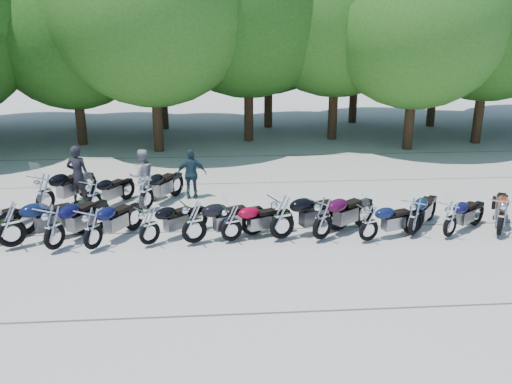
{
  "coord_description": "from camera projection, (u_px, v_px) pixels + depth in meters",
  "views": [
    {
      "loc": [
        -1.07,
        -12.48,
        5.58
      ],
      "look_at": [
        0.0,
        1.5,
        1.1
      ],
      "focal_mm": 38.0,
      "sensor_mm": 36.0,
      "label": 1
    }
  ],
  "objects": [
    {
      "name": "motorcycle_7",
      "position": [
        282.0,
        216.0,
        14.06
      ],
      "size": [
        2.59,
        1.63,
        1.41
      ],
      "primitive_type": null,
      "rotation": [
        0.0,
        0.0,
        1.95
      ],
      "color": "black",
      "rests_on": "ground"
    },
    {
      "name": "motorcycle_12",
      "position": [
        501.0,
        215.0,
        14.35
      ],
      "size": [
        1.65,
        2.29,
        1.26
      ],
      "primitive_type": null,
      "rotation": [
        0.0,
        0.0,
        2.65
      ],
      "color": "maroon",
      "rests_on": "ground"
    },
    {
      "name": "tree_12",
      "position": [
        269.0,
        16.0,
        27.66
      ],
      "size": [
        7.88,
        7.88,
        9.67
      ],
      "color": "#3A2614",
      "rests_on": "ground"
    },
    {
      "name": "motorcycle_11",
      "position": [
        451.0,
        218.0,
        14.28
      ],
      "size": [
        2.0,
        1.75,
        1.16
      ],
      "primitive_type": null,
      "rotation": [
        0.0,
        0.0,
        2.23
      ],
      "color": "#0D0C36",
      "rests_on": "ground"
    },
    {
      "name": "tree_6",
      "position": [
        419.0,
        13.0,
        22.68
      ],
      "size": [
        8.0,
        8.0,
        9.82
      ],
      "color": "#3A2614",
      "rests_on": "ground"
    },
    {
      "name": "tree_11",
      "position": [
        159.0,
        21.0,
        27.29
      ],
      "size": [
        7.56,
        7.56,
        9.28
      ],
      "color": "#3A2614",
      "rests_on": "ground"
    },
    {
      "name": "rider_1",
      "position": [
        142.0,
        176.0,
        17.15
      ],
      "size": [
        1.02,
        0.92,
        1.71
      ],
      "primitive_type": "imported",
      "rotation": [
        0.0,
        0.0,
        3.55
      ],
      "color": "#9E9EA1",
      "rests_on": "ground"
    },
    {
      "name": "tree_2",
      "position": [
        71.0,
        26.0,
        23.68
      ],
      "size": [
        7.31,
        7.31,
        8.97
      ],
      "color": "#3A2614",
      "rests_on": "ground"
    },
    {
      "name": "tree_7",
      "position": [
        493.0,
        0.0,
        23.69
      ],
      "size": [
        8.79,
        8.79,
        10.79
      ],
      "color": "#3A2614",
      "rests_on": "ground"
    },
    {
      "name": "tree_3",
      "position": [
        151.0,
        0.0,
        22.12
      ],
      "size": [
        8.7,
        8.7,
        10.67
      ],
      "color": "#3A2614",
      "rests_on": "ground"
    },
    {
      "name": "motorcycle_9",
      "position": [
        369.0,
        222.0,
        14.0
      ],
      "size": [
        2.12,
        1.3,
        1.15
      ],
      "primitive_type": null,
      "rotation": [
        0.0,
        0.0,
        1.93
      ],
      "color": "#0C1538",
      "rests_on": "ground"
    },
    {
      "name": "motorcycle_6",
      "position": [
        232.0,
        222.0,
        13.99
      ],
      "size": [
        2.15,
        1.34,
        1.16
      ],
      "primitive_type": null,
      "rotation": [
        0.0,
        0.0,
        1.95
      ],
      "color": "maroon",
      "rests_on": "ground"
    },
    {
      "name": "tree_14",
      "position": [
        441.0,
        14.0,
        27.91
      ],
      "size": [
        8.02,
        8.02,
        9.84
      ],
      "color": "#3A2614",
      "rests_on": "ground"
    },
    {
      "name": "motorcycle_8",
      "position": [
        323.0,
        217.0,
        14.06
      ],
      "size": [
        2.34,
        1.99,
        1.34
      ],
      "primitive_type": null,
      "rotation": [
        0.0,
        0.0,
        2.21
      ],
      "color": "#3A0725",
      "rests_on": "ground"
    },
    {
      "name": "motorcycle_14",
      "position": [
        44.0,
        192.0,
        16.05
      ],
      "size": [
        1.87,
        2.5,
        1.39
      ],
      "primitive_type": null,
      "rotation": [
        0.0,
        0.0,
        2.62
      ],
      "color": "black",
      "rests_on": "ground"
    },
    {
      "name": "motorcycle_2",
      "position": [
        53.0,
        226.0,
        13.44
      ],
      "size": [
        1.77,
        2.46,
        1.36
      ],
      "primitive_type": null,
      "rotation": [
        0.0,
        0.0,
        2.65
      ],
      "color": "#0B0B33",
      "rests_on": "ground"
    },
    {
      "name": "ground",
      "position": [
        261.0,
        252.0,
        13.63
      ],
      "size": [
        90.0,
        90.0,
        0.0
      ],
      "primitive_type": "plane",
      "color": "gray",
      "rests_on": "ground"
    },
    {
      "name": "tree_10",
      "position": [
        70.0,
        18.0,
        27.43
      ],
      "size": [
        7.78,
        7.78,
        9.55
      ],
      "color": "#3A2614",
      "rests_on": "ground"
    },
    {
      "name": "tree_13",
      "position": [
        358.0,
        10.0,
        28.87
      ],
      "size": [
        8.31,
        8.31,
        10.2
      ],
      "color": "#3A2614",
      "rests_on": "ground"
    },
    {
      "name": "motorcycle_3",
      "position": [
        92.0,
        227.0,
        13.49
      ],
      "size": [
        1.73,
        2.28,
        1.27
      ],
      "primitive_type": null,
      "rotation": [
        0.0,
        0.0,
        2.61
      ],
      "color": "#0B0E34",
      "rests_on": "ground"
    },
    {
      "name": "rider_2",
      "position": [
        192.0,
        174.0,
        17.44
      ],
      "size": [
        0.98,
        0.44,
        1.65
      ],
      "primitive_type": "imported",
      "rotation": [
        0.0,
        0.0,
        3.18
      ],
      "color": "#1C323B",
      "rests_on": "ground"
    },
    {
      "name": "motorcycle_16",
      "position": [
        146.0,
        191.0,
        16.29
      ],
      "size": [
        1.72,
        2.38,
        1.31
      ],
      "primitive_type": null,
      "rotation": [
        0.0,
        0.0,
        2.65
      ],
      "color": "black",
      "rests_on": "ground"
    },
    {
      "name": "motorcycle_10",
      "position": [
        414.0,
        216.0,
        14.38
      ],
      "size": [
        1.83,
        2.09,
        1.21
      ],
      "primitive_type": null,
      "rotation": [
        0.0,
        0.0,
        2.48
      ],
      "color": "#0C1C35",
      "rests_on": "ground"
    },
    {
      "name": "motorcycle_15",
      "position": [
        93.0,
        195.0,
        16.17
      ],
      "size": [
        1.62,
        2.07,
        1.16
      ],
      "primitive_type": null,
      "rotation": [
        0.0,
        0.0,
        2.58
      ],
      "color": "black",
      "rests_on": "ground"
    },
    {
      "name": "motorcycle_4",
      "position": [
        149.0,
        225.0,
        13.77
      ],
      "size": [
        2.05,
        1.84,
        1.2
      ],
      "primitive_type": null,
      "rotation": [
        0.0,
        0.0,
        2.25
      ],
      "color": "black",
      "rests_on": "ground"
    },
    {
      "name": "rider_0",
      "position": [
        78.0,
        175.0,
        16.92
      ],
      "size": [
        0.76,
        0.57,
        1.89
      ],
      "primitive_type": "imported",
      "rotation": [
        0.0,
        0.0,
        2.95
      ],
      "color": "black",
      "rests_on": "ground"
    },
    {
      "name": "motorcycle_5",
      "position": [
        194.0,
        221.0,
        13.82
      ],
      "size": [
        2.45,
        1.53,
        1.33
      ],
      "primitive_type": null,
      "rotation": [
        0.0,
        0.0,
        1.95
      ],
      "color": "black",
      "rests_on": "ground"
    },
    {
      "name": "motorcycle_1",
      "position": [
        10.0,
        223.0,
        13.56
      ],
      "size": [
        2.53,
        1.99,
        1.42
      ],
      "primitive_type": null,
      "rotation": [
        0.0,
        0.0,
        2.14
      ],
      "color": "black",
      "rests_on": "ground"
    }
  ]
}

